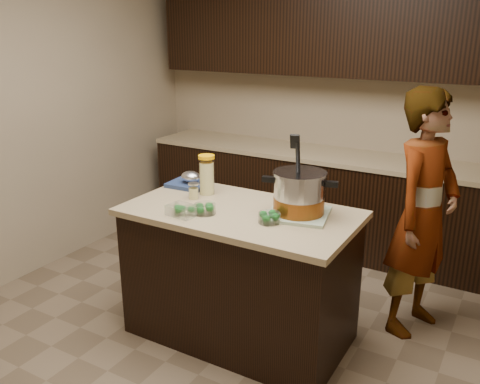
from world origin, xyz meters
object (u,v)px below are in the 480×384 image
(stock_pot, at_px, (299,195))
(lemonade_pitcher, at_px, (207,176))
(island, at_px, (240,274))
(person, at_px, (423,215))

(stock_pot, bearing_deg, lemonade_pitcher, 159.71)
(island, xyz_separation_m, lemonade_pitcher, (-0.36, 0.17, 0.57))
(stock_pot, xyz_separation_m, person, (0.63, 0.60, -0.20))
(island, bearing_deg, person, 35.63)
(lemonade_pitcher, bearing_deg, stock_pot, -5.56)
(stock_pot, height_order, lemonade_pitcher, stock_pot)
(island, relative_size, stock_pot, 3.15)
(lemonade_pitcher, xyz_separation_m, person, (1.34, 0.53, -0.20))
(island, height_order, stock_pot, stock_pot)
(stock_pot, xyz_separation_m, lemonade_pitcher, (-0.72, 0.07, -0.00))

